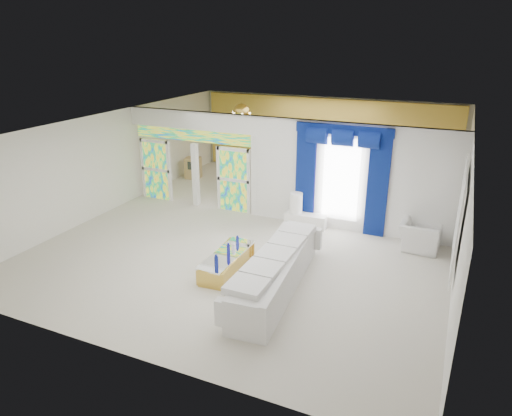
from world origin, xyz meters
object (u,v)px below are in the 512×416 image
at_px(coffee_table, 227,262).
at_px(armchair, 420,234).
at_px(white_sofa, 276,273).
at_px(grand_piano, 260,173).
at_px(console_table, 306,220).

distance_m(coffee_table, armchair, 5.05).
bearing_deg(coffee_table, white_sofa, -12.53).
xyz_separation_m(white_sofa, grand_piano, (-3.22, 6.47, 0.10)).
height_order(console_table, armchair, armchair).
xyz_separation_m(white_sofa, console_table, (-0.51, 3.53, -0.18)).
distance_m(console_table, grand_piano, 4.01).
xyz_separation_m(white_sofa, coffee_table, (-1.35, 0.30, -0.17)).
distance_m(armchair, grand_piano, 6.57).
bearing_deg(console_table, coffee_table, -104.62).
relative_size(white_sofa, grand_piano, 2.07).
bearing_deg(armchair, coffee_table, 131.68).
distance_m(console_table, armchair, 3.11).
distance_m(white_sofa, coffee_table, 1.39).
height_order(coffee_table, armchair, armchair).
bearing_deg(coffee_table, console_table, 75.38).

